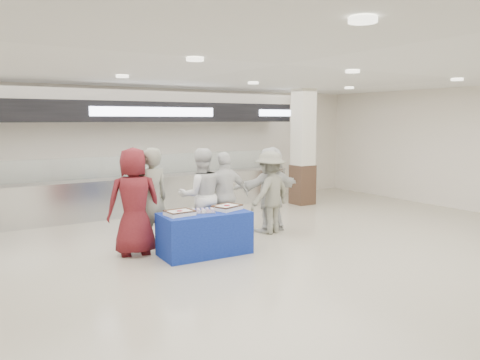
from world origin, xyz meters
TOP-DOWN VIEW (x-y plane):
  - ground at (0.00, 0.00)m, footprint 14.00×14.00m
  - serving_line at (0.00, 5.40)m, footprint 8.70×0.85m
  - column_right at (4.00, 4.20)m, footprint 0.55×0.55m
  - display_table at (-0.68, 1.30)m, footprint 1.59×0.86m
  - sheet_cake_left at (-1.15, 1.31)m, footprint 0.47×0.38m
  - sheet_cake_right at (-0.22, 1.30)m, footprint 0.56×0.50m
  - cupcake_tray at (-0.70, 1.32)m, footprint 0.48×0.42m
  - civilian_maroon at (-1.72, 1.94)m, footprint 1.02×0.76m
  - soldier_a at (-1.37, 2.03)m, footprint 0.73×0.53m
  - chef_tall at (-0.33, 2.07)m, footprint 1.03×0.89m
  - chef_short at (0.16, 2.00)m, footprint 1.04×0.48m
  - soldier_b at (1.21, 1.94)m, footprint 1.25×0.94m
  - civilian_white at (1.34, 2.10)m, footprint 1.70×0.64m

SIDE VIEW (x-z plane):
  - ground at x=0.00m, z-range 0.00..0.00m
  - display_table at x=-0.68m, z-range 0.00..0.75m
  - cupcake_tray at x=-0.70m, z-range 0.75..0.81m
  - sheet_cake_left at x=-1.15m, z-range 0.75..0.85m
  - sheet_cake_right at x=-0.22m, z-range 0.75..0.85m
  - soldier_b at x=1.21m, z-range 0.00..1.72m
  - chef_short at x=0.16m, z-range 0.00..1.74m
  - civilian_white at x=1.34m, z-range 0.00..1.80m
  - chef_tall at x=-0.33m, z-range 0.00..1.82m
  - soldier_a at x=-1.37m, z-range 0.00..1.87m
  - civilian_maroon at x=-1.72m, z-range 0.00..1.89m
  - serving_line at x=0.00m, z-range -0.24..2.56m
  - column_right at x=4.00m, z-range -0.07..3.13m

